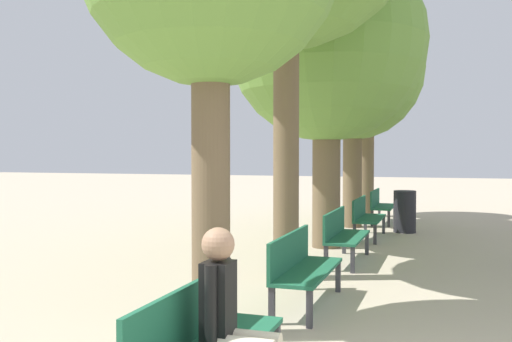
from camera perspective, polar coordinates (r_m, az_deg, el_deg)
bench_row_0 at (r=4.09m, az=-5.35°, el=-16.32°), size 0.49×1.68×0.83m
bench_row_1 at (r=6.64m, az=4.49°, el=-9.26°), size 0.49×1.68×0.83m
bench_row_2 at (r=9.33m, az=8.63°, el=-6.09°), size 0.49×1.68×0.83m
bench_row_3 at (r=12.05m, az=10.89°, el=-4.33°), size 0.49×1.68×0.83m
bench_row_4 at (r=14.80m, az=12.31°, el=-3.21°), size 0.49×1.68×0.83m
tree_row_2 at (r=10.89m, az=7.10°, el=12.42°), size 3.66×3.66×5.64m
tree_row_3 at (r=13.91m, az=9.66°, el=9.82°), size 3.34×3.34×5.41m
tree_row_4 at (r=16.22m, az=10.96°, el=7.58°), size 2.45×2.45×4.71m
person_seated at (r=3.95m, az=-2.24°, el=-14.24°), size 0.59×0.34×1.25m
trash_bin at (r=13.10m, az=14.65°, el=-3.94°), size 0.49×0.49×0.93m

